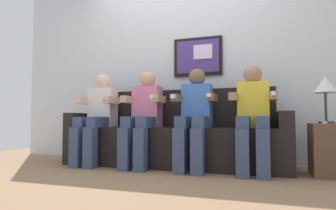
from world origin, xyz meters
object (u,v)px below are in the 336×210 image
at_px(person_right_center, 195,113).
at_px(person_left_center, 143,114).
at_px(spare_remote_on_table, 323,122).
at_px(person_leftmost, 97,114).
at_px(person_rightmost, 253,113).
at_px(couch, 173,139).
at_px(table_lamp, 325,87).
at_px(side_table_right, 334,150).

bearing_deg(person_right_center, person_left_center, 179.96).
bearing_deg(spare_remote_on_table, person_leftmost, -179.00).
height_order(person_right_center, person_rightmost, same).
height_order(couch, table_lamp, table_lamp).
relative_size(couch, side_table_right, 5.13).
bearing_deg(couch, person_left_center, -150.82).
height_order(person_right_center, side_table_right, person_right_center).
bearing_deg(couch, table_lamp, -2.45).
bearing_deg(table_lamp, person_right_center, -175.48).
bearing_deg(couch, person_right_center, -29.21).
distance_m(person_right_center, side_table_right, 1.38).
xyz_separation_m(person_left_center, person_right_center, (0.60, -0.00, 0.00)).
xyz_separation_m(person_rightmost, side_table_right, (0.73, 0.06, -0.36)).
xyz_separation_m(couch, person_right_center, (0.30, -0.17, 0.29)).
height_order(side_table_right, spare_remote_on_table, spare_remote_on_table).
xyz_separation_m(person_leftmost, table_lamp, (2.49, 0.10, 0.25)).
relative_size(person_leftmost, person_right_center, 1.00).
xyz_separation_m(couch, spare_remote_on_table, (1.55, -0.13, 0.20)).
height_order(person_left_center, person_right_center, same).
height_order(couch, side_table_right, couch).
xyz_separation_m(person_leftmost, person_right_center, (1.21, -0.00, 0.00)).
relative_size(person_leftmost, table_lamp, 2.41).
bearing_deg(couch, spare_remote_on_table, -4.64).
bearing_deg(table_lamp, person_leftmost, -177.68).
distance_m(table_lamp, spare_remote_on_table, 0.35).
bearing_deg(person_right_center, table_lamp, 4.52).
xyz_separation_m(person_leftmost, person_rightmost, (1.82, 0.00, 0.00)).
xyz_separation_m(person_right_center, table_lamp, (1.28, 0.10, 0.25)).
height_order(person_left_center, person_rightmost, same).
distance_m(couch, side_table_right, 1.64).
relative_size(person_left_center, person_right_center, 1.00).
bearing_deg(person_rightmost, person_right_center, -179.96).
distance_m(person_right_center, spare_remote_on_table, 1.25).
bearing_deg(table_lamp, side_table_right, -39.26).
bearing_deg(person_left_center, spare_remote_on_table, 1.33).
xyz_separation_m(person_leftmost, person_left_center, (0.61, 0.00, 0.00)).
relative_size(person_left_center, side_table_right, 2.22).
relative_size(couch, table_lamp, 5.58).
bearing_deg(person_right_center, side_table_right, 2.65).
distance_m(couch, person_rightmost, 0.97).
distance_m(person_left_center, table_lamp, 1.91).
distance_m(couch, person_leftmost, 0.97).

